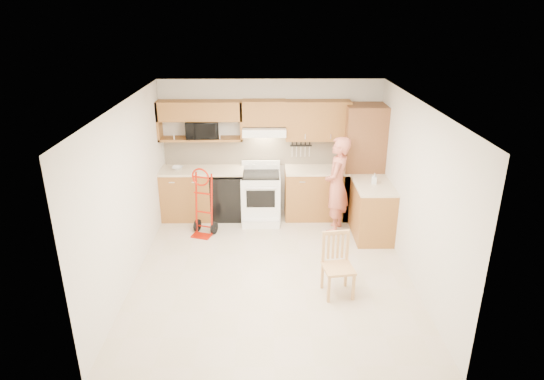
{
  "coord_description": "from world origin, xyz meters",
  "views": [
    {
      "loc": [
        -0.07,
        -6.03,
        3.67
      ],
      "look_at": [
        0.0,
        0.5,
        1.1
      ],
      "focal_mm": 30.78,
      "sensor_mm": 36.0,
      "label": 1
    }
  ],
  "objects_px": {
    "microwave": "(202,129)",
    "person": "(337,185)",
    "range": "(261,193)",
    "dining_chair": "(338,266)",
    "hand_truck": "(202,205)"
  },
  "relations": [
    {
      "from": "microwave",
      "to": "hand_truck",
      "type": "xyz_separation_m",
      "value": [
        0.05,
        -0.88,
        -1.1
      ]
    },
    {
      "from": "microwave",
      "to": "person",
      "type": "xyz_separation_m",
      "value": [
        2.34,
        -0.74,
        -0.8
      ]
    },
    {
      "from": "person",
      "to": "hand_truck",
      "type": "distance_m",
      "value": 2.31
    },
    {
      "from": "microwave",
      "to": "dining_chair",
      "type": "xyz_separation_m",
      "value": [
        2.11,
        -2.69,
        -1.21
      ]
    },
    {
      "from": "person",
      "to": "dining_chair",
      "type": "relative_size",
      "value": 1.94
    },
    {
      "from": "hand_truck",
      "to": "microwave",
      "type": "bearing_deg",
      "value": 111.94
    },
    {
      "from": "range",
      "to": "microwave",
      "type": "bearing_deg",
      "value": 165.25
    },
    {
      "from": "person",
      "to": "dining_chair",
      "type": "distance_m",
      "value": 2.01
    },
    {
      "from": "hand_truck",
      "to": "person",
      "type": "bearing_deg",
      "value": 22.09
    },
    {
      "from": "microwave",
      "to": "range",
      "type": "xyz_separation_m",
      "value": [
        1.04,
        -0.27,
        -1.13
      ]
    },
    {
      "from": "hand_truck",
      "to": "dining_chair",
      "type": "distance_m",
      "value": 2.75
    },
    {
      "from": "microwave",
      "to": "range",
      "type": "height_order",
      "value": "microwave"
    },
    {
      "from": "range",
      "to": "hand_truck",
      "type": "bearing_deg",
      "value": -148.58
    },
    {
      "from": "range",
      "to": "hand_truck",
      "type": "height_order",
      "value": "hand_truck"
    },
    {
      "from": "range",
      "to": "hand_truck",
      "type": "xyz_separation_m",
      "value": [
        -0.99,
        -0.6,
        0.03
      ]
    }
  ]
}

